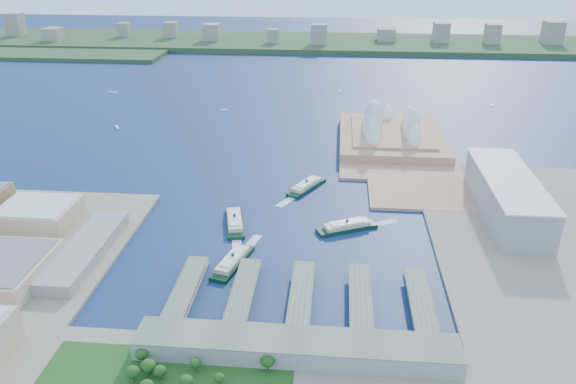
# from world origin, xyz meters

# --- Properties ---
(ground) EXTENTS (3000.00, 3000.00, 0.00)m
(ground) POSITION_xyz_m (0.00, 0.00, 0.00)
(ground) COLOR #101F4B
(ground) RESTS_ON ground
(peninsula) EXTENTS (135.00, 220.00, 3.00)m
(peninsula) POSITION_xyz_m (107.50, 260.00, 1.50)
(peninsula) COLOR tan
(peninsula) RESTS_ON ground
(far_shore) EXTENTS (2200.00, 260.00, 12.00)m
(far_shore) POSITION_xyz_m (0.00, 980.00, 6.00)
(far_shore) COLOR #2D4926
(far_shore) RESTS_ON ground
(opera_house) EXTENTS (134.00, 180.00, 58.00)m
(opera_house) POSITION_xyz_m (105.00, 280.00, 32.00)
(opera_house) COLOR white
(opera_house) RESTS_ON peninsula
(toaster_building) EXTENTS (45.00, 155.00, 35.00)m
(toaster_building) POSITION_xyz_m (195.00, 80.00, 20.50)
(toaster_building) COLOR gray
(toaster_building) RESTS_ON east_land
(ferry_wharves) EXTENTS (184.00, 90.00, 9.30)m
(ferry_wharves) POSITION_xyz_m (14.00, -75.00, 4.65)
(ferry_wharves) COLOR #59684E
(ferry_wharves) RESTS_ON ground
(terminal_building) EXTENTS (200.00, 28.00, 12.00)m
(terminal_building) POSITION_xyz_m (15.00, -135.00, 9.00)
(terminal_building) COLOR gray
(terminal_building) RESTS_ON south_land
(far_skyline) EXTENTS (1900.00, 140.00, 55.00)m
(far_skyline) POSITION_xyz_m (0.00, 960.00, 39.50)
(far_skyline) COLOR gray
(far_skyline) RESTS_ON far_shore
(ferry_a) EXTENTS (27.55, 59.82, 10.96)m
(ferry_a) POSITION_xyz_m (-54.63, 38.80, 5.48)
(ferry_a) COLOR black
(ferry_a) RESTS_ON ground
(ferry_b) EXTENTS (39.43, 55.75, 10.56)m
(ferry_b) POSITION_xyz_m (6.02, 125.24, 5.28)
(ferry_b) COLOR black
(ferry_b) RESTS_ON ground
(ferry_c) EXTENTS (28.25, 58.05, 10.64)m
(ferry_c) POSITION_xyz_m (-43.89, -29.26, 5.32)
(ferry_c) COLOR black
(ferry_c) RESTS_ON ground
(ferry_d) EXTENTS (56.32, 36.82, 10.52)m
(ferry_d) POSITION_xyz_m (47.36, 38.59, 5.26)
(ferry_d) COLOR black
(ferry_d) RESTS_ON ground
(boat_a) EXTENTS (10.48, 14.13, 2.77)m
(boat_a) POSITION_xyz_m (-266.39, 306.72, 1.38)
(boat_a) COLOR white
(boat_a) RESTS_ON ground
(boat_b) EXTENTS (10.41, 6.08, 2.66)m
(boat_b) POSITION_xyz_m (-136.12, 404.06, 1.33)
(boat_b) COLOR white
(boat_b) RESTS_ON ground
(boat_c) EXTENTS (8.24, 13.36, 2.90)m
(boat_c) POSITION_xyz_m (274.62, 465.15, 1.45)
(boat_c) COLOR white
(boat_c) RESTS_ON ground
(boat_d) EXTENTS (15.55, 6.12, 2.56)m
(boat_d) POSITION_xyz_m (-344.65, 492.94, 1.28)
(boat_d) COLOR white
(boat_d) RESTS_ON ground
(boat_e) EXTENTS (3.86, 10.69, 2.59)m
(boat_e) POSITION_xyz_m (37.68, 530.15, 1.29)
(boat_e) COLOR white
(boat_e) RESTS_ON ground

